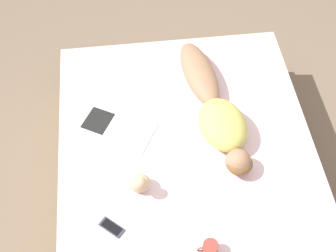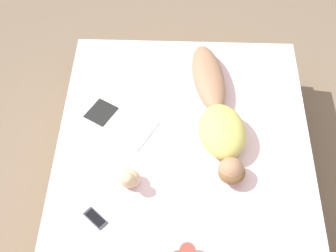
% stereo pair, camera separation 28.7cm
% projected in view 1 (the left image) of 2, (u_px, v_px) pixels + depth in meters
% --- Properties ---
extents(ground_plane, '(12.00, 12.00, 0.00)m').
position_uv_depth(ground_plane, '(184.00, 183.00, 3.65)').
color(ground_plane, '#7A6651').
extents(bed, '(1.81, 2.13, 0.53)m').
position_uv_depth(bed, '(185.00, 166.00, 3.44)').
color(bed, tan).
rests_on(bed, ground_plane).
extents(person, '(0.44, 1.25, 0.20)m').
position_uv_depth(person, '(215.00, 108.00, 3.29)').
color(person, '#A37556').
rests_on(person, bed).
extents(open_magazine, '(0.62, 0.52, 0.01)m').
position_uv_depth(open_magazine, '(114.00, 127.00, 3.31)').
color(open_magazine, silver).
rests_on(open_magazine, bed).
extents(coffee_mug, '(0.13, 0.09, 0.10)m').
position_uv_depth(coffee_mug, '(210.00, 248.00, 2.74)').
color(coffee_mug, '#993D33').
rests_on(coffee_mug, bed).
extents(cell_phone, '(0.16, 0.16, 0.01)m').
position_uv_depth(cell_phone, '(112.00, 227.00, 2.86)').
color(cell_phone, '#333842').
rests_on(cell_phone, bed).
extents(plush_toy, '(0.14, 0.15, 0.18)m').
position_uv_depth(plush_toy, '(140.00, 183.00, 2.96)').
color(plush_toy, '#D1B289').
rests_on(plush_toy, bed).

